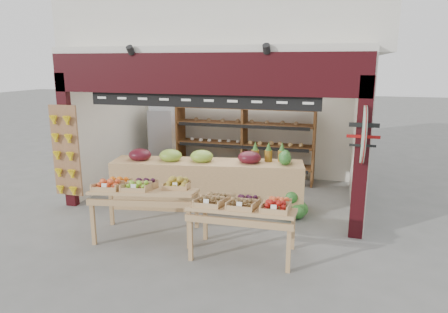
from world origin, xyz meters
The scene contains 11 objects.
ground centered at (0.00, 0.00, 0.00)m, with size 60.00×60.00×0.00m, color #63635E.
shop_structure centered at (0.00, 1.61, 3.92)m, with size 6.36×5.12×5.40m.
banana_board centered at (-2.73, -1.17, 1.12)m, with size 0.60×0.15×1.80m.
gift_sign centered at (2.75, -1.15, 1.75)m, with size 0.04×0.93×0.92m.
back_shelving centered at (0.17, 1.75, 1.22)m, with size 3.40×0.56×2.07m.
refrigerator centered at (-1.91, 1.74, 0.90)m, with size 0.70×0.70×1.79m, color silver.
cardboard_stack centered at (-1.15, 0.36, 0.24)m, with size 1.05×0.75×0.64m.
mid_counter centered at (-0.09, -0.37, 0.51)m, with size 3.83×1.37×1.16m.
display_table_left centered at (-0.70, -1.96, 0.81)m, with size 1.80×1.23×1.05m.
display_table_right centered at (1.10, -2.18, 0.77)m, with size 1.57×0.91×0.99m.
watermelon_pile centered at (1.58, -0.39, 0.19)m, with size 0.70×0.67×0.51m.
Camera 1 is at (2.38, -7.59, 2.83)m, focal length 32.00 mm.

